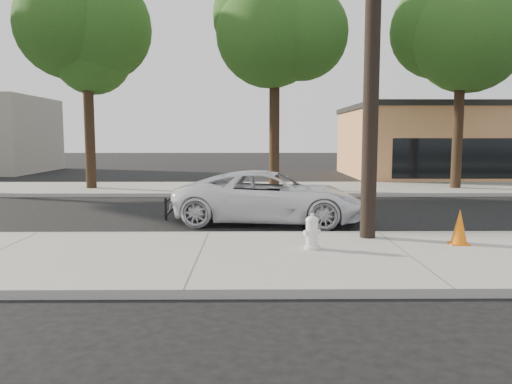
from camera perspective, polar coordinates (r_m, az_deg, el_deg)
ground at (r=13.87m, az=-4.70°, el=-3.57°), size 120.00×120.00×0.00m
near_sidewalk at (r=9.66m, az=-6.53°, el=-7.53°), size 90.00×4.40×0.15m
far_sidewalk at (r=22.27m, az=-3.15°, el=0.39°), size 90.00×5.00×0.15m
curb_near at (r=11.80m, az=-5.43°, el=-4.97°), size 90.00×0.12×0.16m
building_main at (r=33.22m, az=26.37°, el=5.04°), size 18.00×10.00×4.00m
utility_pole at (r=11.47m, az=13.20°, el=17.81°), size 1.40×0.34×9.00m
tree_b at (r=23.04m, az=-18.45°, el=15.44°), size 4.34×4.20×8.45m
tree_c at (r=21.78m, az=2.78°, el=18.34°), size 4.96×4.80×9.55m
tree_d at (r=23.80m, az=23.04°, el=15.49°), size 4.50×4.35×8.75m
police_cruiser at (r=13.84m, az=1.55°, el=-0.55°), size 5.47×3.04×1.45m
fire_hydrant at (r=10.05m, az=6.41°, el=-4.67°), size 0.36×0.32×0.67m
traffic_cone at (r=11.25m, az=22.23°, el=-3.74°), size 0.42×0.42×0.74m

